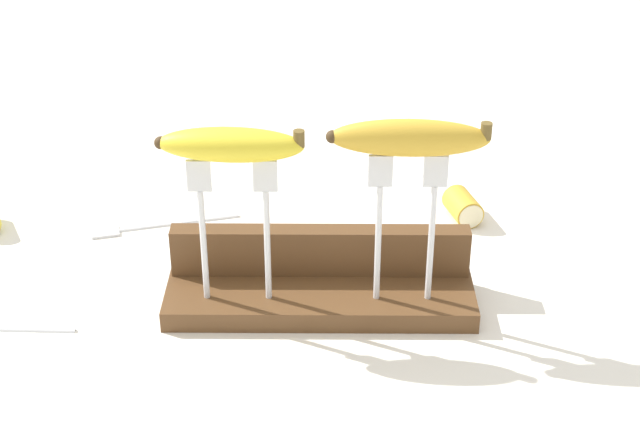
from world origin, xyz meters
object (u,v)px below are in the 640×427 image
object	(u,v)px
fork_stand_right	(406,215)
banana_raised_right	(410,138)
banana_raised_left	(230,145)
banana_chunk_far	(463,207)
fork_stand_left	(234,217)
fork_fallen_near	(146,226)

from	to	relation	value
fork_stand_right	banana_raised_right	bearing A→B (deg)	178.47
banana_raised_left	banana_chunk_far	distance (m)	0.41
banana_raised_right	banana_chunk_far	size ratio (longest dim) A/B	2.63
fork_stand_left	banana_raised_right	size ratio (longest dim) A/B	1.00
fork_stand_left	banana_raised_right	xyz separation A→B (m)	(0.19, 0.00, 0.10)
banana_chunk_far	fork_fallen_near	bearing A→B (deg)	-176.40
banana_raised_right	banana_raised_left	bearing A→B (deg)	180.00
fork_stand_right	banana_chunk_far	distance (m)	0.27
fork_stand_left	banana_chunk_far	world-z (taller)	fork_stand_left
fork_fallen_near	banana_chunk_far	size ratio (longest dim) A/B	2.96
banana_raised_left	banana_raised_right	size ratio (longest dim) A/B	0.93
banana_raised_left	banana_raised_right	bearing A→B (deg)	-0.00
fork_stand_left	fork_stand_right	size ratio (longest dim) A/B	0.96
banana_raised_left	banana_raised_right	world-z (taller)	banana_raised_right
banana_chunk_far	banana_raised_right	bearing A→B (deg)	-113.39
banana_raised_left	fork_stand_right	bearing A→B (deg)	-0.00
fork_fallen_near	banana_chunk_far	bearing A→B (deg)	3.60
fork_stand_left	fork_stand_right	xyz separation A→B (m)	(0.19, 0.00, 0.00)
fork_stand_right	banana_chunk_far	world-z (taller)	fork_stand_right
banana_raised_left	fork_stand_left	bearing A→B (deg)	-3.20
fork_stand_left	banana_raised_left	xyz separation A→B (m)	(-0.00, 0.00, 0.09)
banana_raised_left	banana_raised_right	xyz separation A→B (m)	(0.19, -0.00, 0.01)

